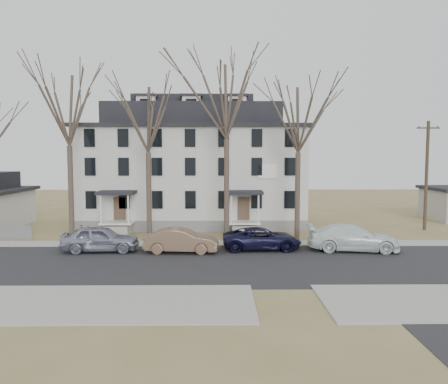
{
  "coord_description": "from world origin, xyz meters",
  "views": [
    {
      "loc": [
        0.46,
        -23.78,
        6.52
      ],
      "look_at": [
        0.79,
        9.0,
        3.78
      ],
      "focal_mm": 35.0,
      "sensor_mm": 36.0,
      "label": 1
    }
  ],
  "objects_px": {
    "tree_mid_left": "(148,115)",
    "car_navy": "(262,239)",
    "car_tan": "(181,241)",
    "bicycle_right": "(84,232)",
    "tree_mid_right": "(299,115)",
    "utility_pole_far": "(427,174)",
    "tree_center": "(227,95)",
    "car_silver": "(100,239)",
    "bicycle_left": "(112,230)",
    "tree_far_left": "(68,105)",
    "car_white": "(353,238)",
    "boarding_house": "(194,168)"
  },
  "relations": [
    {
      "from": "car_silver",
      "to": "car_white",
      "type": "xyz_separation_m",
      "value": [
        17.2,
        0.13,
        0.01
      ]
    },
    {
      "from": "car_silver",
      "to": "car_navy",
      "type": "distance_m",
      "value": 11.01
    },
    {
      "from": "tree_center",
      "to": "car_silver",
      "type": "distance_m",
      "value": 14.05
    },
    {
      "from": "boarding_house",
      "to": "tree_center",
      "type": "bearing_deg",
      "value": -69.8
    },
    {
      "from": "tree_mid_left",
      "to": "bicycle_right",
      "type": "bearing_deg",
      "value": 169.89
    },
    {
      "from": "tree_mid_left",
      "to": "car_navy",
      "type": "height_order",
      "value": "tree_mid_left"
    },
    {
      "from": "tree_center",
      "to": "utility_pole_far",
      "type": "height_order",
      "value": "tree_center"
    },
    {
      "from": "car_tan",
      "to": "bicycle_right",
      "type": "relative_size",
      "value": 3.14
    },
    {
      "from": "tree_center",
      "to": "car_navy",
      "type": "relative_size",
      "value": 2.71
    },
    {
      "from": "tree_far_left",
      "to": "tree_mid_left",
      "type": "relative_size",
      "value": 1.08
    },
    {
      "from": "tree_center",
      "to": "bicycle_right",
      "type": "bearing_deg",
      "value": 175.2
    },
    {
      "from": "car_tan",
      "to": "boarding_house",
      "type": "bearing_deg",
      "value": 2.64
    },
    {
      "from": "tree_far_left",
      "to": "car_tan",
      "type": "xyz_separation_m",
      "value": [
        8.89,
        -4.7,
        -9.53
      ]
    },
    {
      "from": "car_white",
      "to": "car_silver",
      "type": "bearing_deg",
      "value": 97.02
    },
    {
      "from": "bicycle_right",
      "to": "car_navy",
      "type": "bearing_deg",
      "value": -107.04
    },
    {
      "from": "tree_center",
      "to": "bicycle_left",
      "type": "distance_m",
      "value": 14.28
    },
    {
      "from": "tree_mid_right",
      "to": "tree_far_left",
      "type": "bearing_deg",
      "value": 180.0
    },
    {
      "from": "boarding_house",
      "to": "car_white",
      "type": "xyz_separation_m",
      "value": [
        11.59,
        -12.38,
        -4.49
      ]
    },
    {
      "from": "bicycle_left",
      "to": "bicycle_right",
      "type": "distance_m",
      "value": 2.19
    },
    {
      "from": "utility_pole_far",
      "to": "bicycle_right",
      "type": "distance_m",
      "value": 29.36
    },
    {
      "from": "tree_mid_right",
      "to": "car_tan",
      "type": "height_order",
      "value": "tree_mid_right"
    },
    {
      "from": "car_silver",
      "to": "car_tan",
      "type": "xyz_separation_m",
      "value": [
        5.5,
        -0.35,
        -0.07
      ]
    },
    {
      "from": "car_white",
      "to": "bicycle_right",
      "type": "relative_size",
      "value": 3.9
    },
    {
      "from": "tree_mid_right",
      "to": "utility_pole_far",
      "type": "bearing_deg",
      "value": 19.29
    },
    {
      "from": "boarding_house",
      "to": "tree_far_left",
      "type": "relative_size",
      "value": 1.52
    },
    {
      "from": "car_tan",
      "to": "car_white",
      "type": "xyz_separation_m",
      "value": [
        11.7,
        0.48,
        0.07
      ]
    },
    {
      "from": "tree_center",
      "to": "bicycle_left",
      "type": "bearing_deg",
      "value": 169.19
    },
    {
      "from": "boarding_house",
      "to": "car_navy",
      "type": "bearing_deg",
      "value": -65.75
    },
    {
      "from": "tree_center",
      "to": "tree_mid_right",
      "type": "xyz_separation_m",
      "value": [
        5.5,
        0.0,
        -1.48
      ]
    },
    {
      "from": "car_white",
      "to": "boarding_house",
      "type": "bearing_deg",
      "value": 49.69
    },
    {
      "from": "car_tan",
      "to": "bicycle_left",
      "type": "bearing_deg",
      "value": 46.89
    },
    {
      "from": "tree_center",
      "to": "bicycle_right",
      "type": "distance_m",
      "value": 15.56
    },
    {
      "from": "car_white",
      "to": "bicycle_left",
      "type": "relative_size",
      "value": 3.89
    },
    {
      "from": "car_white",
      "to": "bicycle_left",
      "type": "height_order",
      "value": "car_white"
    },
    {
      "from": "tree_mid_left",
      "to": "tree_center",
      "type": "relative_size",
      "value": 0.87
    },
    {
      "from": "utility_pole_far",
      "to": "bicycle_left",
      "type": "height_order",
      "value": "utility_pole_far"
    },
    {
      "from": "tree_far_left",
      "to": "bicycle_right",
      "type": "distance_m",
      "value": 9.94
    },
    {
      "from": "utility_pole_far",
      "to": "car_tan",
      "type": "xyz_separation_m",
      "value": [
        -20.61,
        -8.9,
        -4.09
      ]
    },
    {
      "from": "car_navy",
      "to": "car_white",
      "type": "distance_m",
      "value": 6.22
    },
    {
      "from": "boarding_house",
      "to": "car_navy",
      "type": "distance_m",
      "value": 13.91
    },
    {
      "from": "tree_far_left",
      "to": "tree_center",
      "type": "distance_m",
      "value": 12.02
    },
    {
      "from": "tree_far_left",
      "to": "tree_center",
      "type": "xyz_separation_m",
      "value": [
        12.0,
        0.0,
        0.74
      ]
    },
    {
      "from": "tree_mid_left",
      "to": "bicycle_left",
      "type": "relative_size",
      "value": 8.12
    },
    {
      "from": "boarding_house",
      "to": "car_navy",
      "type": "relative_size",
      "value": 3.84
    },
    {
      "from": "bicycle_left",
      "to": "boarding_house",
      "type": "bearing_deg",
      "value": -20.76
    },
    {
      "from": "tree_center",
      "to": "tree_mid_right",
      "type": "height_order",
      "value": "tree_center"
    },
    {
      "from": "tree_far_left",
      "to": "bicycle_left",
      "type": "relative_size",
      "value": 8.74
    },
    {
      "from": "tree_far_left",
      "to": "bicycle_right",
      "type": "bearing_deg",
      "value": 55.42
    },
    {
      "from": "car_silver",
      "to": "tree_far_left",
      "type": "bearing_deg",
      "value": 35.14
    },
    {
      "from": "car_silver",
      "to": "bicycle_left",
      "type": "xyz_separation_m",
      "value": [
        -0.71,
        6.14,
        -0.47
      ]
    }
  ]
}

